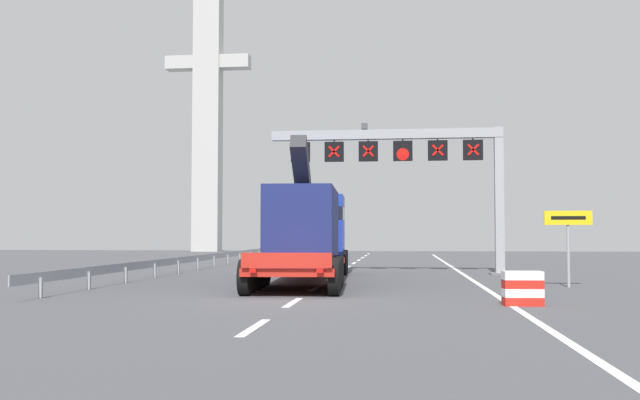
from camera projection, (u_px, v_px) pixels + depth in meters
ground at (283, 300)px, 19.98m from camera, size 112.00×112.00×0.00m
lane_markings at (348, 267)px, 39.29m from camera, size 0.20×53.62×0.01m
edge_line_right at (465, 276)px, 31.18m from camera, size 0.20×63.00×0.01m
overhead_lane_gantry at (414, 157)px, 32.86m from camera, size 11.09×0.90×7.09m
heavy_haul_truck_red at (309, 231)px, 28.59m from camera, size 3.63×14.16×5.30m
exit_sign_yellow at (568, 229)px, 24.49m from camera, size 1.63×0.15×2.68m
crash_barrier_striped at (523, 288)px, 18.27m from camera, size 1.03×0.56×0.90m
guardrail_left at (197, 259)px, 36.22m from camera, size 0.13×35.05×0.76m
bridge_pylon_distant at (208, 95)px, 74.32m from camera, size 9.00×2.00×32.29m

